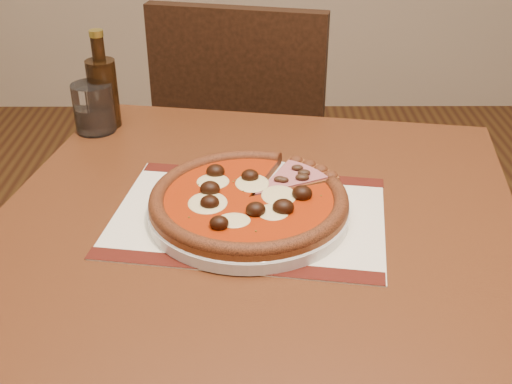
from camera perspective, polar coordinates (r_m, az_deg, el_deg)
table at (r=1.04m, az=0.00°, el=-6.82°), size 0.92×0.92×0.75m
chair_far at (r=1.75m, az=-0.78°, el=4.41°), size 0.51×0.51×0.91m
placemat at (r=0.98m, az=-0.64°, el=-2.12°), size 0.45×0.35×0.00m
plate at (r=0.98m, az=-0.64°, el=-1.62°), size 0.31×0.31×0.02m
pizza at (r=0.97m, az=-0.67°, el=-0.62°), size 0.30×0.30×0.04m
ham_slice at (r=1.04m, az=3.59°, el=1.35°), size 0.14×0.14×0.02m
water_glass at (r=1.29m, az=-14.21°, el=7.27°), size 0.09×0.09×0.10m
bottle at (r=1.30m, az=-13.44°, el=8.85°), size 0.06×0.06×0.19m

